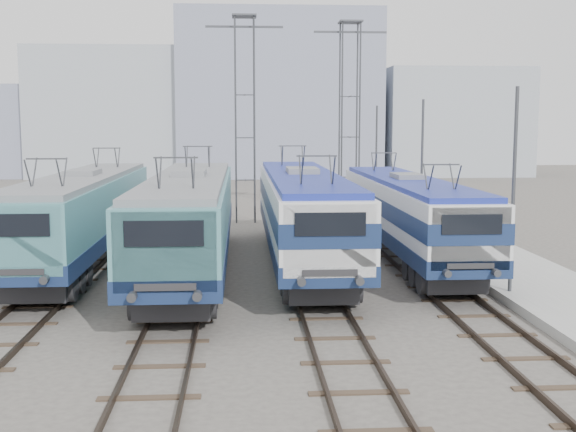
{
  "coord_description": "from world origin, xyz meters",
  "views": [
    {
      "loc": [
        -0.26,
        -20.86,
        5.79
      ],
      "look_at": [
        1.56,
        7.0,
        2.23
      ],
      "focal_mm": 45.0,
      "sensor_mm": 36.0,
      "label": 1
    }
  ],
  "objects_px": {
    "locomotive_center_left": "(190,215)",
    "catenary_tower_east": "(349,110)",
    "mast_front": "(513,195)",
    "mast_rear": "(376,159)",
    "catenary_tower_west": "(245,110)",
    "mast_mid": "(422,171)",
    "locomotive_center_right": "(303,208)",
    "locomotive_far_right": "(408,210)",
    "locomotive_far_left": "(83,211)"
  },
  "relations": [
    {
      "from": "locomotive_center_left",
      "to": "catenary_tower_east",
      "type": "distance_m",
      "value": 19.76
    },
    {
      "from": "locomotive_far_left",
      "to": "mast_rear",
      "type": "relative_size",
      "value": 2.61
    },
    {
      "from": "locomotive_center_left",
      "to": "catenary_tower_east",
      "type": "relative_size",
      "value": 1.57
    },
    {
      "from": "locomotive_center_left",
      "to": "locomotive_far_right",
      "type": "relative_size",
      "value": 1.09
    },
    {
      "from": "mast_mid",
      "to": "mast_front",
      "type": "bearing_deg",
      "value": -90.0
    },
    {
      "from": "mast_mid",
      "to": "locomotive_far_left",
      "type": "bearing_deg",
      "value": -161.84
    },
    {
      "from": "locomotive_far_right",
      "to": "catenary_tower_west",
      "type": "height_order",
      "value": "catenary_tower_west"
    },
    {
      "from": "locomotive_center_left",
      "to": "catenary_tower_east",
      "type": "height_order",
      "value": "catenary_tower_east"
    },
    {
      "from": "locomotive_far_left",
      "to": "catenary_tower_east",
      "type": "xyz_separation_m",
      "value": [
        13.25,
        15.03,
        4.37
      ]
    },
    {
      "from": "catenary_tower_west",
      "to": "catenary_tower_east",
      "type": "bearing_deg",
      "value": 17.1
    },
    {
      "from": "locomotive_center_right",
      "to": "mast_front",
      "type": "distance_m",
      "value": 9.08
    },
    {
      "from": "catenary_tower_west",
      "to": "locomotive_center_right",
      "type": "bearing_deg",
      "value": -80.61
    },
    {
      "from": "catenary_tower_west",
      "to": "mast_front",
      "type": "distance_m",
      "value": 22.0
    },
    {
      "from": "mast_front",
      "to": "locomotive_far_left",
      "type": "bearing_deg",
      "value": 155.59
    },
    {
      "from": "locomotive_far_left",
      "to": "mast_front",
      "type": "relative_size",
      "value": 2.61
    },
    {
      "from": "locomotive_far_right",
      "to": "locomotive_center_right",
      "type": "bearing_deg",
      "value": -173.2
    },
    {
      "from": "mast_mid",
      "to": "mast_rear",
      "type": "bearing_deg",
      "value": 90.0
    },
    {
      "from": "locomotive_far_left",
      "to": "mast_mid",
      "type": "xyz_separation_m",
      "value": [
        15.35,
        5.03,
        1.23
      ]
    },
    {
      "from": "locomotive_far_right",
      "to": "mast_rear",
      "type": "xyz_separation_m",
      "value": [
        1.85,
        17.07,
        1.29
      ]
    },
    {
      "from": "mast_front",
      "to": "mast_rear",
      "type": "distance_m",
      "value": 24.0
    },
    {
      "from": "locomotive_far_right",
      "to": "catenary_tower_west",
      "type": "xyz_separation_m",
      "value": [
        -6.75,
        13.07,
        4.43
      ]
    },
    {
      "from": "locomotive_center_right",
      "to": "catenary_tower_west",
      "type": "height_order",
      "value": "catenary_tower_west"
    },
    {
      "from": "locomotive_center_right",
      "to": "mast_mid",
      "type": "distance_m",
      "value": 8.55
    },
    {
      "from": "locomotive_center_left",
      "to": "catenary_tower_west",
      "type": "distance_m",
      "value": 15.94
    },
    {
      "from": "catenary_tower_west",
      "to": "locomotive_center_left",
      "type": "bearing_deg",
      "value": -98.43
    },
    {
      "from": "locomotive_far_left",
      "to": "locomotive_far_right",
      "type": "distance_m",
      "value": 13.5
    },
    {
      "from": "mast_front",
      "to": "mast_mid",
      "type": "height_order",
      "value": "same"
    },
    {
      "from": "catenary_tower_west",
      "to": "mast_rear",
      "type": "bearing_deg",
      "value": 24.94
    },
    {
      "from": "locomotive_center_right",
      "to": "mast_rear",
      "type": "height_order",
      "value": "mast_rear"
    },
    {
      "from": "locomotive_far_right",
      "to": "mast_mid",
      "type": "distance_m",
      "value": 5.55
    },
    {
      "from": "locomotive_center_right",
      "to": "locomotive_center_left",
      "type": "bearing_deg",
      "value": -160.77
    },
    {
      "from": "locomotive_far_left",
      "to": "locomotive_center_left",
      "type": "bearing_deg",
      "value": -25.5
    },
    {
      "from": "catenary_tower_east",
      "to": "mast_mid",
      "type": "height_order",
      "value": "catenary_tower_east"
    },
    {
      "from": "catenary_tower_east",
      "to": "mast_mid",
      "type": "bearing_deg",
      "value": -78.14
    },
    {
      "from": "catenary_tower_west",
      "to": "mast_front",
      "type": "bearing_deg",
      "value": -66.73
    },
    {
      "from": "mast_mid",
      "to": "catenary_tower_east",
      "type": "bearing_deg",
      "value": 101.86
    },
    {
      "from": "locomotive_center_left",
      "to": "mast_front",
      "type": "xyz_separation_m",
      "value": [
        10.85,
        -4.82,
        1.16
      ]
    },
    {
      "from": "locomotive_far_left",
      "to": "catenary_tower_west",
      "type": "bearing_deg",
      "value": 62.62
    },
    {
      "from": "locomotive_center_left",
      "to": "locomotive_center_right",
      "type": "distance_m",
      "value": 4.77
    },
    {
      "from": "mast_front",
      "to": "mast_rear",
      "type": "xyz_separation_m",
      "value": [
        0.0,
        24.0,
        0.0
      ]
    },
    {
      "from": "locomotive_center_left",
      "to": "mast_rear",
      "type": "bearing_deg",
      "value": 60.5
    },
    {
      "from": "catenary_tower_east",
      "to": "mast_front",
      "type": "relative_size",
      "value": 1.71
    },
    {
      "from": "mast_front",
      "to": "mast_rear",
      "type": "bearing_deg",
      "value": 90.0
    },
    {
      "from": "mast_mid",
      "to": "locomotive_center_left",
      "type": "bearing_deg",
      "value": -146.5
    },
    {
      "from": "mast_front",
      "to": "catenary_tower_west",
      "type": "bearing_deg",
      "value": 113.27
    },
    {
      "from": "locomotive_center_right",
      "to": "mast_front",
      "type": "relative_size",
      "value": 2.67
    },
    {
      "from": "locomotive_center_left",
      "to": "mast_mid",
      "type": "height_order",
      "value": "mast_mid"
    },
    {
      "from": "locomotive_center_right",
      "to": "locomotive_far_right",
      "type": "relative_size",
      "value": 1.08
    },
    {
      "from": "locomotive_center_left",
      "to": "mast_front",
      "type": "height_order",
      "value": "mast_front"
    },
    {
      "from": "locomotive_center_right",
      "to": "mast_front",
      "type": "bearing_deg",
      "value": -45.17
    }
  ]
}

